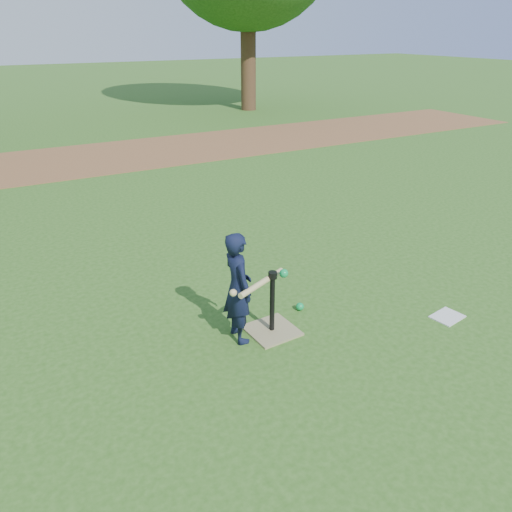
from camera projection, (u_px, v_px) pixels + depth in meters
ground at (250, 329)px, 4.66m from camera, size 80.00×80.00×0.00m
dirt_strip at (81, 160)px, 10.61m from camera, size 24.00×3.00×0.01m
child at (238, 288)px, 4.33m from camera, size 0.27×0.39×1.03m
wiffle_ball_ground at (300, 307)px, 4.96m from camera, size 0.08×0.08×0.08m
clipboard at (447, 317)px, 4.85m from camera, size 0.33×0.28×0.01m
batting_tee at (272, 321)px, 4.58m from camera, size 0.45×0.45×0.61m
swing_action at (264, 282)px, 4.33m from camera, size 0.62×0.29×0.11m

